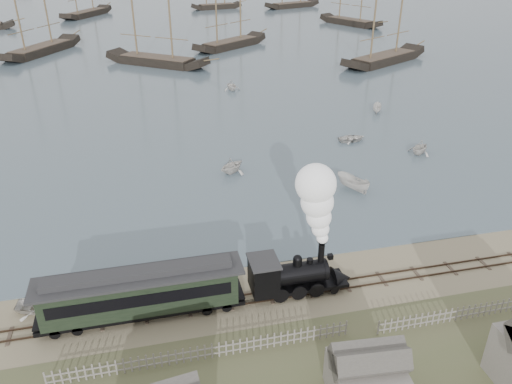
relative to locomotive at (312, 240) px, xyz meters
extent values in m
plane|color=tan|center=(-2.03, 2.00, -4.53)|extent=(600.00, 600.00, 0.00)
cube|color=#41515D|center=(-2.03, 172.00, -4.50)|extent=(600.00, 336.00, 0.06)
cube|color=#392A1F|center=(-2.03, -0.50, -4.43)|extent=(120.00, 0.08, 0.12)
cube|color=#392A1F|center=(-2.03, 0.50, -4.43)|extent=(120.00, 0.08, 0.12)
cube|color=#45352C|center=(-2.03, 0.00, -4.50)|extent=(120.00, 1.80, 0.06)
cube|color=black|center=(-0.80, 0.00, -3.79)|extent=(7.15, 2.10, 0.26)
cylinder|color=black|center=(-1.22, 0.00, -2.74)|extent=(4.41, 1.58, 1.58)
cube|color=black|center=(-3.53, 0.00, -2.53)|extent=(1.89, 2.31, 2.42)
cube|color=#2D2D2F|center=(-3.53, 0.00, -1.27)|extent=(2.10, 2.52, 0.13)
cylinder|color=black|center=(0.78, 0.00, -1.32)|extent=(0.46, 0.46, 1.68)
sphere|color=black|center=(-1.01, 0.00, -1.51)|extent=(0.67, 0.67, 0.67)
cone|color=black|center=(2.56, 0.00, -3.89)|extent=(1.47, 2.10, 2.10)
cube|color=black|center=(1.51, 0.00, -1.69)|extent=(0.37, 0.37, 0.37)
cube|color=black|center=(-12.20, 0.00, -3.81)|extent=(14.10, 2.32, 0.35)
cube|color=black|center=(-12.20, 0.00, -2.40)|extent=(13.09, 2.52, 2.52)
cube|color=black|center=(-12.20, -1.28, -2.15)|extent=(12.09, 0.06, 0.91)
cube|color=black|center=(-12.20, 1.28, -2.15)|extent=(12.09, 0.06, 0.91)
cube|color=#2D2D2F|center=(-12.20, 0.00, -1.09)|extent=(14.10, 2.72, 0.18)
cube|color=#2D2D2F|center=(-12.20, 0.00, -0.79)|extent=(12.59, 1.21, 0.45)
imported|color=silver|center=(-19.01, 2.39, -4.11)|extent=(3.39, 4.36, 0.83)
imported|color=silver|center=(-1.73, 21.69, -3.56)|extent=(4.40, 4.50, 1.80)
imported|color=silver|center=(9.72, 14.65, -3.70)|extent=(4.13, 3.35, 1.52)
imported|color=silver|center=(15.14, 27.54, -4.09)|extent=(2.82, 3.77, 0.74)
imported|color=silver|center=(21.43, 21.69, -3.62)|extent=(4.08, 4.22, 1.70)
imported|color=silver|center=(23.37, 37.52, -3.86)|extent=(3.30, 2.52, 1.20)
imported|color=silver|center=(4.44, 54.11, -3.61)|extent=(3.86, 3.54, 1.72)
camera|label=1|loc=(-10.77, -28.18, 19.41)|focal=35.00mm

